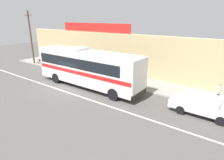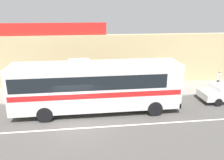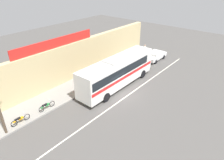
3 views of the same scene
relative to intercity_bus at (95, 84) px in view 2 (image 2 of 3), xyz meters
The scene contains 7 objects.
ground_plane 2.92m from the intercity_bus, 133.58° to the right, with size 70.00×70.00×0.00m, color #4F4C49.
sidewalk_slab 4.44m from the intercity_bus, 111.01° to the left, with size 30.00×3.60×0.14m, color gray.
storefront_facade 6.03m from the intercity_bus, 103.66° to the left, with size 30.00×0.70×4.80m, color tan.
storefront_billboard 7.85m from the intercity_bus, 124.78° to the left, with size 10.91×0.12×1.10m, color red.
road_center_stripe 3.40m from the intercity_bus, 121.80° to the right, with size 30.00×0.14×0.01m, color silver.
intercity_bus is the anchor object (origin of this frame).
pedestrian_far_left 11.63m from the intercity_bus, 14.95° to the left, with size 0.30×0.48×1.70m.
Camera 2 is at (0.74, -13.30, 7.19)m, focal length 35.92 mm.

